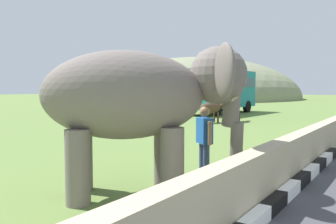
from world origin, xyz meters
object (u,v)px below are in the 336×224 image
(elephant, at_px, (143,97))
(person_handler, at_px, (204,139))
(cow_near, at_px, (211,108))
(cow_mid, at_px, (235,108))
(bus_teal, at_px, (220,88))

(elephant, distance_m, person_handler, 1.94)
(person_handler, distance_m, cow_near, 12.75)
(person_handler, xyz_separation_m, cow_mid, (12.86, 4.94, -0.06))
(cow_near, distance_m, cow_mid, 1.72)
(person_handler, bearing_deg, bus_teal, 25.12)
(bus_teal, xyz_separation_m, cow_mid, (-5.69, -3.76, -1.21))
(person_handler, distance_m, cow_mid, 13.77)
(elephant, relative_size, cow_near, 2.03)
(cow_mid, bearing_deg, cow_near, 150.32)
(bus_teal, height_order, cow_near, bus_teal)
(elephant, relative_size, cow_mid, 2.00)
(bus_teal, bearing_deg, cow_near, -158.00)
(person_handler, height_order, bus_teal, bus_teal)
(elephant, xyz_separation_m, bus_teal, (20.17, 8.24, 0.19))
(elephant, bearing_deg, cow_near, 22.34)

